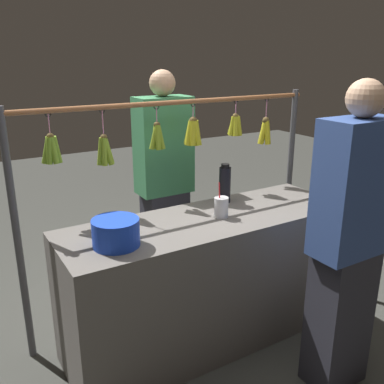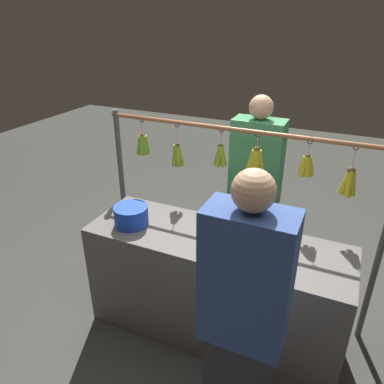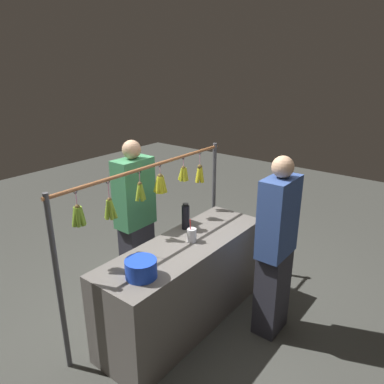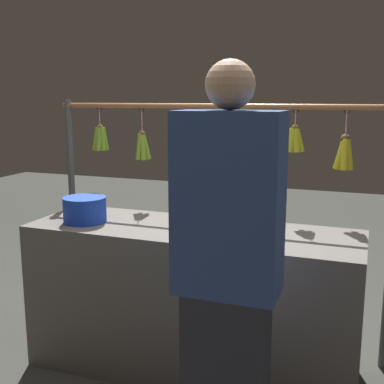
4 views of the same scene
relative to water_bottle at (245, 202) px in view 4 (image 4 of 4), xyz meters
The scene contains 8 objects.
ground_plane 1.03m from the water_bottle, 37.66° to the left, with size 12.00×12.00×0.00m, color #40413B.
market_counter 0.64m from the water_bottle, 37.66° to the left, with size 1.86×0.60×0.85m, color #66605B.
display_rack 0.36m from the water_bottle, 40.72° to the right, with size 2.16×0.13×1.56m.
water_bottle is the anchor object (origin of this frame).
blue_bucket 0.93m from the water_bottle, 17.34° to the left, with size 0.25×0.25×0.15m, color blue.
drink_cup 0.29m from the water_bottle, 50.52° to the left, with size 0.09×0.09×0.22m.
vendor_person 0.57m from the water_bottle, 70.12° to the right, with size 0.41×0.22×1.71m.
customer_person 0.93m from the water_bottle, 99.94° to the left, with size 0.41×0.22×1.71m.
Camera 4 is at (-0.92, 2.47, 1.57)m, focal length 45.94 mm.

